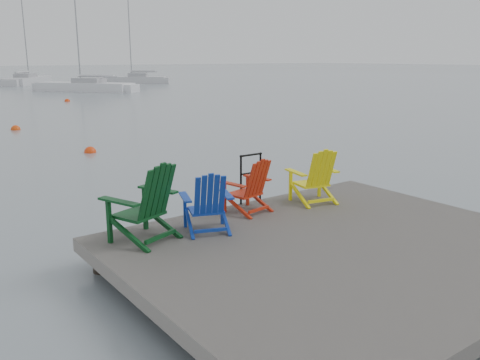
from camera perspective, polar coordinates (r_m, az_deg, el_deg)
ground at (r=7.58m, az=11.18°, el=-10.57°), size 400.00×400.00×0.00m
dock at (r=7.45m, az=11.30°, el=-8.13°), size 6.00×5.00×1.40m
handrail at (r=9.13m, az=1.22°, el=0.76°), size 0.48×0.04×0.90m
chair_green at (r=7.32m, az=-10.52°, el=-2.44°), size 1.10×1.05×1.15m
chair_blue at (r=7.60m, az=-3.67°, el=-2.45°), size 0.90×0.86×0.94m
chair_red at (r=8.56m, az=1.08°, el=-0.62°), size 0.83×0.79×0.93m
chair_yellow at (r=9.21m, az=8.44°, el=0.48°), size 0.90×0.85×1.00m
sailboat_near at (r=49.67m, az=-16.94°, el=9.91°), size 7.26×8.75×12.47m
sailboat_mid at (r=65.90m, az=-22.75°, el=10.22°), size 7.52×9.35×13.13m
sailboat_far at (r=63.53m, az=-11.69°, el=10.89°), size 6.96×5.69×10.10m
buoy_a at (r=17.58m, az=-16.47°, el=2.99°), size 0.40×0.40×0.40m
buoy_b at (r=24.25m, az=-23.88°, el=5.18°), size 0.41×0.41×0.41m
buoy_c at (r=38.76m, az=-18.83°, el=8.36°), size 0.39×0.39×0.39m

